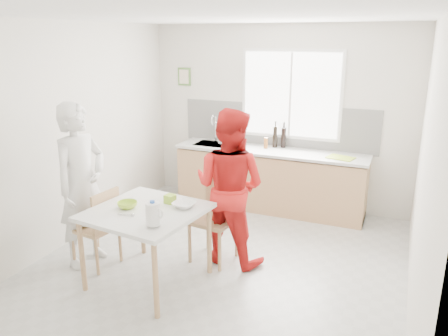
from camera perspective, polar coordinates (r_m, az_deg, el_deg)
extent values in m
plane|color=#B7B7B2|center=(5.08, -0.85, -12.81)|extent=(4.50, 4.50, 0.00)
plane|color=silver|center=(6.65, 6.96, 6.59)|extent=(4.00, 0.00, 4.00)
plane|color=silver|center=(2.78, -20.15, -8.92)|extent=(4.00, 0.00, 4.00)
plane|color=silver|center=(5.66, -19.84, 3.94)|extent=(0.00, 4.50, 4.50)
plane|color=silver|center=(4.21, 24.83, -0.79)|extent=(0.00, 4.50, 4.50)
plane|color=white|center=(4.43, -1.01, 19.23)|extent=(4.50, 4.50, 0.00)
cube|color=white|center=(6.53, 8.74, 9.45)|extent=(1.50, 0.03, 1.30)
cube|color=white|center=(6.51, 8.70, 9.43)|extent=(1.40, 0.02, 1.20)
cube|color=white|center=(6.50, 8.69, 9.42)|extent=(0.03, 0.03, 1.20)
cube|color=white|center=(6.66, 6.90, 5.52)|extent=(3.00, 0.02, 0.65)
cube|color=#517D39|center=(7.14, -5.20, 11.80)|extent=(0.22, 0.02, 0.28)
cube|color=beige|center=(7.13, -5.25, 11.79)|extent=(0.16, 0.01, 0.22)
cube|color=tan|center=(6.59, 5.96, -1.72)|extent=(2.80, 0.60, 0.86)
cube|color=#3F3326|center=(6.72, 5.86, -4.79)|extent=(2.80, 0.54, 0.10)
cube|color=silver|center=(6.46, 6.08, 2.24)|extent=(2.84, 0.64, 0.04)
cube|color=#A5A5AA|center=(6.78, -1.62, 3.07)|extent=(0.50, 0.40, 0.03)
cylinder|color=silver|center=(6.88, -1.08, 4.94)|extent=(0.02, 0.02, 0.36)
torus|color=silver|center=(6.78, -1.33, 6.32)|extent=(0.02, 0.18, 0.18)
cube|color=silver|center=(4.54, -10.16, -5.65)|extent=(1.18, 1.18, 0.04)
cylinder|color=tan|center=(4.72, -18.05, -10.99)|extent=(0.05, 0.05, 0.75)
cylinder|color=tan|center=(5.32, -10.63, -7.19)|extent=(0.05, 0.05, 0.75)
cylinder|color=tan|center=(4.14, -8.92, -14.44)|extent=(0.05, 0.05, 0.75)
cylinder|color=tan|center=(4.81, -1.93, -9.55)|extent=(0.05, 0.05, 0.75)
cube|color=tan|center=(5.16, -16.46, -7.47)|extent=(0.47, 0.47, 0.04)
cube|color=tan|center=(4.94, -15.13, -5.42)|extent=(0.08, 0.40, 0.44)
cylinder|color=tan|center=(5.49, -16.24, -8.65)|extent=(0.04, 0.04, 0.43)
cylinder|color=tan|center=(5.27, -19.06, -10.00)|extent=(0.04, 0.04, 0.43)
cylinder|color=tan|center=(5.25, -13.43, -9.61)|extent=(0.04, 0.04, 0.43)
cylinder|color=tan|center=(5.03, -16.26, -11.09)|extent=(0.04, 0.04, 0.43)
cube|color=tan|center=(5.03, -1.41, -6.80)|extent=(0.52, 0.52, 0.04)
cube|color=tan|center=(5.10, -0.21, -3.25)|extent=(0.44, 0.08, 0.49)
cylinder|color=tan|center=(5.09, -4.50, -9.80)|extent=(0.04, 0.04, 0.48)
cylinder|color=tan|center=(4.90, -0.57, -10.86)|extent=(0.04, 0.04, 0.48)
cylinder|color=tan|center=(5.39, -2.12, -8.17)|extent=(0.04, 0.04, 0.48)
cylinder|color=tan|center=(5.21, 1.66, -9.09)|extent=(0.04, 0.04, 0.48)
imported|color=silver|center=(5.09, -18.08, -2.18)|extent=(0.52, 0.72, 1.86)
imported|color=red|center=(4.91, 0.73, -2.48)|extent=(0.94, 0.77, 1.78)
imported|color=#A9D932|center=(4.61, -12.51, -4.72)|extent=(0.23, 0.23, 0.06)
imported|color=white|center=(4.54, -5.24, -4.80)|extent=(0.25, 0.25, 0.06)
cylinder|color=white|center=(4.10, -9.28, -5.92)|extent=(0.13, 0.13, 0.21)
cylinder|color=blue|center=(4.06, -9.36, -4.40)|extent=(0.04, 0.04, 0.03)
torus|color=white|center=(4.06, -8.48, -5.84)|extent=(0.10, 0.03, 0.10)
cube|color=#94C62D|center=(4.67, -7.06, -4.03)|extent=(0.11, 0.11, 0.09)
cylinder|color=#A5A5AA|center=(4.43, -12.79, -5.97)|extent=(0.16, 0.05, 0.01)
cube|color=#98B529|center=(6.17, 14.99, 1.31)|extent=(0.40, 0.33, 0.01)
cylinder|color=black|center=(6.56, 6.69, 4.07)|extent=(0.07, 0.07, 0.32)
cylinder|color=black|center=(6.57, 7.78, 3.95)|extent=(0.07, 0.07, 0.30)
cylinder|color=#925320|center=(6.51, 5.48, 3.27)|extent=(0.06, 0.06, 0.16)
imported|color=#999999|center=(6.77, -0.31, 3.94)|extent=(0.09, 0.09, 0.18)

